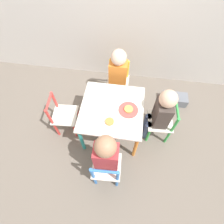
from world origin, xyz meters
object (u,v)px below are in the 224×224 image
at_px(chair_green, 162,122).
at_px(chair_red, 63,116).
at_px(child_back, 118,74).
at_px(plate_right, 128,110).
at_px(kids_table, 112,112).
at_px(plate_front, 110,122).
at_px(chair_yellow, 118,82).
at_px(child_right, 161,112).
at_px(child_front, 107,155).
at_px(chair_blue, 107,169).
at_px(storage_bin, 174,99).

distance_m(chair_green, chair_red, 1.07).
xyz_separation_m(child_back, plate_right, (0.16, -0.48, 0.01)).
distance_m(child_back, plate_right, 0.50).
relative_size(kids_table, plate_front, 3.39).
xyz_separation_m(child_back, plate_front, (0.00, -0.64, 0.01)).
bearing_deg(chair_green, chair_red, -89.63).
height_order(chair_yellow, child_right, child_right).
bearing_deg(chair_red, chair_green, -90.37).
distance_m(chair_green, child_front, 0.76).
xyz_separation_m(kids_table, chair_green, (0.54, 0.03, -0.14)).
distance_m(kids_table, child_back, 0.48).
bearing_deg(plate_front, kids_table, 90.00).
height_order(kids_table, child_front, child_front).
xyz_separation_m(kids_table, chair_yellow, (-0.00, 0.54, -0.14)).
height_order(child_right, child_back, child_back).
bearing_deg(child_right, child_back, -136.63).
bearing_deg(chair_blue, child_front, -90.00).
bearing_deg(child_back, plate_front, -90.07).
bearing_deg(chair_green, storage_bin, 153.06).
distance_m(kids_table, chair_green, 0.56).
bearing_deg(storage_bin, plate_front, -137.56).
height_order(child_front, plate_front, child_front).
xyz_separation_m(chair_blue, chair_green, (0.51, 0.57, 0.00)).
bearing_deg(storage_bin, child_back, -176.51).
relative_size(chair_yellow, storage_bin, 1.67).
bearing_deg(child_back, child_right, -43.43).
height_order(plate_right, storage_bin, plate_right).
bearing_deg(chair_blue, plate_right, -107.02).
height_order(chair_blue, storage_bin, chair_blue).
bearing_deg(child_right, chair_blue, -42.01).
height_order(kids_table, plate_right, plate_right).
xyz_separation_m(kids_table, child_back, (-0.00, 0.48, 0.06)).
distance_m(chair_green, plate_front, 0.61).
height_order(kids_table, plate_front, plate_front).
relative_size(chair_red, child_back, 0.69).
relative_size(chair_yellow, child_right, 0.69).
height_order(chair_blue, plate_right, chair_blue).
height_order(kids_table, child_back, child_back).
height_order(child_back, plate_right, child_back).
bearing_deg(child_back, chair_blue, -88.71).
height_order(kids_table, child_right, child_right).
bearing_deg(chair_green, child_right, -90.00).
bearing_deg(chair_green, kids_table, -90.00).
relative_size(chair_blue, chair_green, 1.00).
bearing_deg(storage_bin, chair_blue, -124.35).
height_order(chair_blue, chair_yellow, same).
distance_m(chair_blue, chair_green, 0.76).
relative_size(chair_blue, child_right, 0.69).
xyz_separation_m(child_right, plate_right, (-0.31, -0.03, 0.02)).
bearing_deg(chair_green, chair_blue, -45.38).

